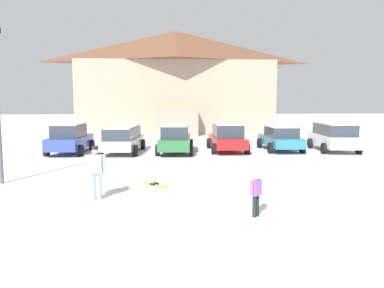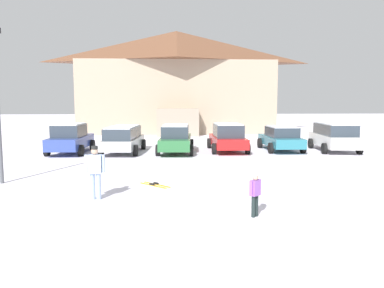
# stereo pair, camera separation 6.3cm
# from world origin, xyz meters

# --- Properties ---
(ground) EXTENTS (160.00, 160.00, 0.00)m
(ground) POSITION_xyz_m (0.00, 0.00, 0.00)
(ground) COLOR white
(ski_lodge) EXTENTS (18.71, 9.39, 9.75)m
(ski_lodge) POSITION_xyz_m (-0.28, 29.47, 4.95)
(ski_lodge) COLOR tan
(ski_lodge) RESTS_ON ground
(parked_blue_hatchback) EXTENTS (2.23, 4.25, 1.74)m
(parked_blue_hatchback) POSITION_xyz_m (-6.88, 14.55, 0.87)
(parked_blue_hatchback) COLOR #304594
(parked_blue_hatchback) RESTS_ON ground
(parked_silver_wagon) EXTENTS (2.45, 4.89, 1.56)m
(parked_silver_wagon) POSITION_xyz_m (-3.84, 14.60, 0.85)
(parked_silver_wagon) COLOR #B6B8BB
(parked_silver_wagon) RESTS_ON ground
(parked_green_coupe) EXTENTS (2.34, 4.90, 1.66)m
(parked_green_coupe) POSITION_xyz_m (-0.74, 14.42, 0.83)
(parked_green_coupe) COLOR #2C6B39
(parked_green_coupe) RESTS_ON ground
(parked_red_sedan) EXTENTS (2.20, 4.56, 1.69)m
(parked_red_sedan) POSITION_xyz_m (2.41, 14.82, 0.84)
(parked_red_sedan) COLOR red
(parked_red_sedan) RESTS_ON ground
(parked_teal_hatchback) EXTENTS (2.14, 4.22, 1.52)m
(parked_teal_hatchback) POSITION_xyz_m (5.71, 14.84, 0.78)
(parked_teal_hatchback) COLOR teal
(parked_teal_hatchback) RESTS_ON ground
(parked_white_suv) EXTENTS (2.48, 4.42, 1.71)m
(parked_white_suv) POSITION_xyz_m (8.86, 14.38, 0.92)
(parked_white_suv) COLOR white
(parked_white_suv) RESTS_ON ground
(skier_adult_in_blue_parka) EXTENTS (0.62, 0.24, 1.67)m
(skier_adult_in_blue_parka) POSITION_xyz_m (-3.48, 3.95, 0.94)
(skier_adult_in_blue_parka) COLOR #97AED3
(skier_adult_in_blue_parka) RESTS_ON ground
(skier_child_in_purple_jacket) EXTENTS (0.35, 0.31, 1.16)m
(skier_child_in_purple_jacket) POSITION_xyz_m (1.03, 1.90, 0.66)
(skier_child_in_purple_jacket) COLOR black
(skier_child_in_purple_jacket) RESTS_ON ground
(pair_of_skis) EXTENTS (1.16, 1.16, 0.08)m
(pair_of_skis) POSITION_xyz_m (-1.72, 5.78, 0.02)
(pair_of_skis) COLOR gold
(pair_of_skis) RESTS_ON ground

